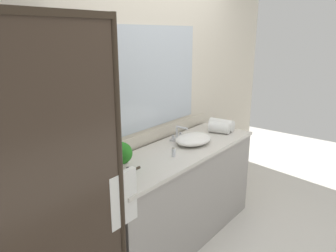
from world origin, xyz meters
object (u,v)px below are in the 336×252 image
(faucet, at_px, (178,135))
(potted_plant, at_px, (121,154))
(amenity_bottle_conditioner, at_px, (128,174))
(rolled_towel_middle, at_px, (219,128))
(amenity_bottle_shampoo, at_px, (174,152))
(rolled_towel_near_edge, at_px, (222,125))
(sink_basin, at_px, (193,139))

(faucet, distance_m, potted_plant, 0.83)
(amenity_bottle_conditioner, distance_m, rolled_towel_middle, 1.36)
(amenity_bottle_shampoo, bearing_deg, potted_plant, 160.36)
(faucet, height_order, potted_plant, potted_plant)
(faucet, height_order, rolled_towel_near_edge, faucet)
(sink_basin, distance_m, rolled_towel_middle, 0.44)
(amenity_bottle_conditioner, bearing_deg, amenity_bottle_shampoo, 1.63)
(rolled_towel_near_edge, bearing_deg, potted_plant, 176.21)
(faucet, distance_m, rolled_towel_middle, 0.48)
(amenity_bottle_conditioner, relative_size, amenity_bottle_shampoo, 1.05)
(sink_basin, relative_size, potted_plant, 1.85)
(sink_basin, xyz_separation_m, faucet, (0.00, 0.18, 0.00))
(potted_plant, xyz_separation_m, amenity_bottle_conditioner, (-0.10, -0.17, -0.07))
(rolled_towel_near_edge, distance_m, rolled_towel_middle, 0.12)
(sink_basin, distance_m, faucet, 0.18)
(sink_basin, xyz_separation_m, rolled_towel_near_edge, (0.55, 0.01, 0.02))
(amenity_bottle_conditioner, height_order, rolled_towel_near_edge, rolled_towel_near_edge)
(potted_plant, bearing_deg, amenity_bottle_conditioner, -119.18)
(sink_basin, xyz_separation_m, rolled_towel_middle, (0.44, -0.03, 0.01))
(faucet, xyz_separation_m, rolled_towel_middle, (0.44, -0.21, 0.01))
(faucet, bearing_deg, rolled_towel_middle, -25.35)
(amenity_bottle_conditioner, relative_size, rolled_towel_middle, 0.43)
(rolled_towel_middle, bearing_deg, rolled_towel_near_edge, 17.72)
(sink_basin, distance_m, amenity_bottle_shampoo, 0.38)
(potted_plant, height_order, amenity_bottle_shampoo, potted_plant)
(potted_plant, xyz_separation_m, amenity_bottle_shampoo, (0.45, -0.16, -0.08))
(amenity_bottle_shampoo, bearing_deg, rolled_towel_near_edge, 4.26)
(faucet, height_order, amenity_bottle_shampoo, faucet)
(amenity_bottle_conditioner, bearing_deg, rolled_towel_near_edge, 3.29)
(faucet, relative_size, amenity_bottle_conditioner, 1.90)
(potted_plant, height_order, rolled_towel_near_edge, potted_plant)
(amenity_bottle_shampoo, distance_m, rolled_towel_middle, 0.81)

